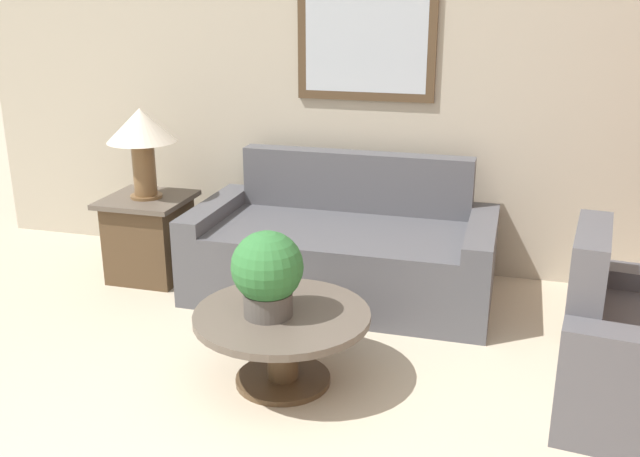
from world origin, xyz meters
name	(u,v)px	position (x,y,z in m)	size (l,w,h in m)	color
wall_back	(386,91)	(0.00, 3.36, 1.31)	(6.50, 0.09, 2.60)	#B2A893
couch_main	(343,252)	(-0.16, 2.74, 0.30)	(2.01, 1.00, 0.91)	#4C4C51
coffee_table	(282,331)	(-0.18, 1.50, 0.30)	(0.92, 0.92, 0.41)	#4C3823
side_table	(150,237)	(-1.57, 2.65, 0.31)	(0.58, 0.58, 0.60)	#4C3823
table_lamp	(141,133)	(-1.57, 2.65, 1.06)	(0.48, 0.48, 0.63)	brown
potted_plant_on_table	(267,272)	(-0.23, 1.45, 0.64)	(0.37, 0.37, 0.45)	#4C4742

